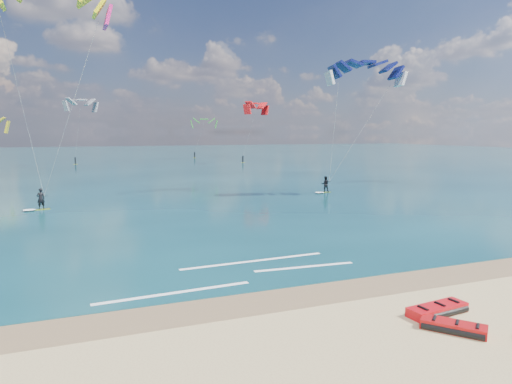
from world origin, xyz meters
The scene contains 9 objects.
ground centered at (0.00, 40.00, 0.00)m, with size 320.00×320.00×0.00m, color tan.
wet_sand_strip centered at (0.00, 3.00, 0.00)m, with size 320.00×2.40×0.01m, color brown.
sea centered at (0.00, 104.00, 0.02)m, with size 320.00×200.00×0.04m, color #0A3039.
packed_kite_left centered at (4.94, -0.38, 0.00)m, with size 2.55×1.08×0.39m, color red, non-canonical shape.
packed_kite_mid centered at (4.41, -1.69, 0.00)m, with size 2.17×1.00×0.36m, color #AF0C0D, non-canonical shape.
kitesurfer_main centered at (-8.89, 25.89, 9.38)m, with size 8.89×6.59×18.01m.
kitesurfer_far centered at (18.73, 27.69, 7.82)m, with size 9.01×5.87×14.69m.
shoreline_foam centered at (0.17, 6.58, 0.05)m, with size 12.15×3.65×0.01m.
distant_kites centered at (-7.58, 80.90, 5.33)m, with size 74.64×38.88×12.43m.
Camera 1 is at (-6.62, -12.50, 6.41)m, focal length 32.00 mm.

